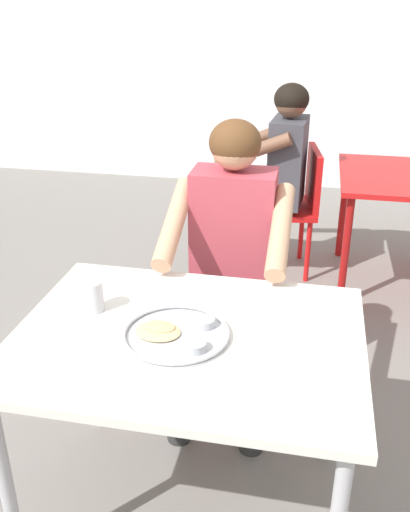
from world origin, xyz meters
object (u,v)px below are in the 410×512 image
Objects in this scene: diner_foreground at (230,249)px; chair_red_left at (292,201)px; table_foreground at (188,355)px; drinking_cup at (93,295)px; chair_foreground at (236,279)px; thali_tray at (177,333)px; table_background_red at (404,190)px; patron_background at (273,165)px.

diner_foreground reaches higher than chair_red_left.
chair_red_left reaches higher than table_foreground.
chair_red_left is at bearing 74.26° from drinking_cup.
chair_foreground is (0.36, 0.78, -0.30)m from drinking_cup.
table_background_red is (0.90, 1.98, -0.12)m from thali_tray.
drinking_cup is at bearing -122.94° from diner_foreground.
drinking_cup is at bearing 166.69° from table_foreground.
thali_tray is 3.12× the size of drinking_cup.
patron_background is at bearing 77.54° from drinking_cup.
table_foreground is at bearing 35.60° from thali_tray.
drinking_cup is at bearing 162.02° from thali_tray.
diner_foreground reaches higher than drinking_cup.
chair_red_left is at bearing 174.23° from table_background_red.
table_background_red is (0.84, 1.32, -0.12)m from diner_foreground.
chair_foreground is 0.67× the size of diner_foreground.
patron_background reaches higher than drinking_cup.
chair_foreground reaches higher than table_background_red.
drinking_cup is 0.67m from diner_foreground.
drinking_cup is at bearing -105.74° from chair_red_left.
patron_background is (0.05, 1.10, 0.24)m from chair_foreground.
table_foreground is 0.86× the size of diner_foreground.
patron_background is (0.42, 1.88, -0.07)m from drinking_cup.
drinking_cup is at bearing -122.73° from table_background_red.
diner_foreground is at bearing 87.56° from table_foreground.
thali_tray is 0.39× the size of table_background_red.
patron_background reaches higher than table_foreground.
diner_foreground reaches higher than table_foreground.
chair_foreground is 1.03× the size of chair_red_left.
table_foreground is 0.64m from diner_foreground.
chair_red_left reaches higher than table_background_red.
table_background_red is at bearing -5.77° from chair_red_left.
diner_foreground is (0.00, -0.22, 0.25)m from chair_foreground.
table_foreground is 3.26× the size of thali_tray.
diner_foreground is at bearing -122.64° from table_background_red.
table_background_red is (0.87, 1.96, -0.03)m from table_foreground.
patron_background is at bearing 87.67° from diner_foreground.
table_foreground is at bearing -114.02° from table_background_red.
table_background_red is (0.85, 1.10, 0.13)m from chair_foreground.
patron_background reaches higher than thali_tray.
table_foreground is at bearing -91.75° from chair_foreground.
drinking_cup is (-0.33, 0.08, 0.14)m from table_foreground.
drinking_cup reaches higher than chair_red_left.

